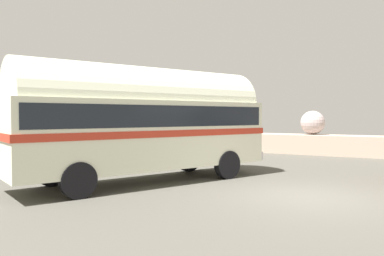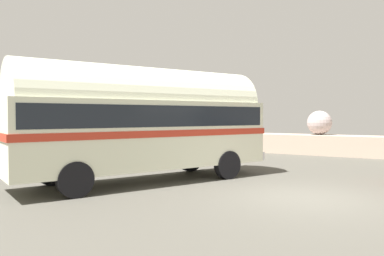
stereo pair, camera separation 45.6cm
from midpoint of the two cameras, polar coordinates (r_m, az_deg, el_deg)
The scene contains 3 objects.
ground at distance 10.65m, azimuth 15.60°, elevation -9.90°, with size 32.00×26.00×0.02m.
breakwater at distance 22.09m, azimuth 23.50°, elevation -2.18°, with size 31.36×2.23×2.45m.
vintage_coach at distance 12.40m, azimuth -8.17°, elevation 1.30°, with size 5.55×8.84×3.70m.
Camera 1 is at (2.36, -10.22, 2.16)m, focal length 35.85 mm.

